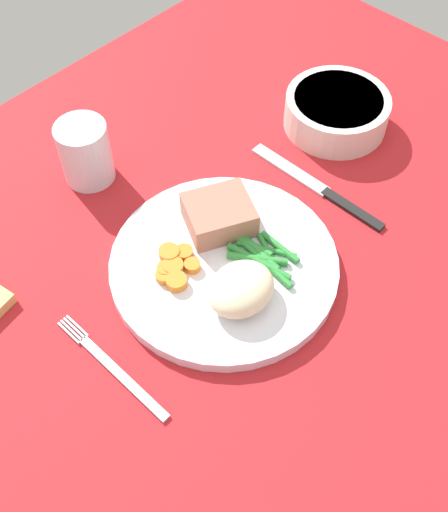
{
  "coord_description": "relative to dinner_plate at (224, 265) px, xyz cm",
  "views": [
    {
      "loc": [
        -26.29,
        -26.46,
        61.02
      ],
      "look_at": [
        3.78,
        1.88,
        4.6
      ],
      "focal_mm": 43.57,
      "sensor_mm": 36.0,
      "label": 1
    }
  ],
  "objects": [
    {
      "name": "dining_table",
      "position": [
        -3.78,
        -1.88,
        -1.8
      ],
      "size": [
        120.0,
        90.0,
        2.0
      ],
      "color": "red",
      "rests_on": "ground"
    },
    {
      "name": "dinner_plate",
      "position": [
        0.0,
        0.0,
        0.0
      ],
      "size": [
        26.29,
        26.29,
        1.6
      ],
      "primitive_type": "cylinder",
      "color": "white",
      "rests_on": "dining_table"
    },
    {
      "name": "meat_portion",
      "position": [
        3.55,
        4.14,
        2.55
      ],
      "size": [
        9.78,
        9.39,
        3.51
      ],
      "primitive_type": "cube",
      "rotation": [
        0.0,
        0.0,
        -0.48
      ],
      "color": "#A86B56",
      "rests_on": "dinner_plate"
    },
    {
      "name": "mashed_potatoes",
      "position": [
        -2.37,
        -4.73,
        2.64
      ],
      "size": [
        7.77,
        6.61,
        3.67
      ],
      "primitive_type": "ellipsoid",
      "color": "beige",
      "rests_on": "dinner_plate"
    },
    {
      "name": "carrot_slices",
      "position": [
        -4.65,
        3.32,
        1.32
      ],
      "size": [
        5.8,
        5.76,
        1.14
      ],
      "color": "orange",
      "rests_on": "dinner_plate"
    },
    {
      "name": "green_beans",
      "position": [
        3.43,
        -2.62,
        1.2
      ],
      "size": [
        6.0,
        10.44,
        0.9
      ],
      "color": "#2D8C38",
      "rests_on": "dinner_plate"
    },
    {
      "name": "fork",
      "position": [
        -17.12,
        -0.26,
        -0.6
      ],
      "size": [
        1.44,
        16.6,
        0.4
      ],
      "rotation": [
        0.0,
        0.0,
        -0.01
      ],
      "color": "silver",
      "rests_on": "dining_table"
    },
    {
      "name": "knife",
      "position": [
        17.44,
        -0.29,
        -0.6
      ],
      "size": [
        1.7,
        20.5,
        0.64
      ],
      "rotation": [
        0.0,
        0.0,
        0.08
      ],
      "color": "black",
      "rests_on": "dining_table"
    },
    {
      "name": "water_glass",
      "position": [
        -1.01,
        22.91,
        2.67
      ],
      "size": [
        6.5,
        6.5,
        8.19
      ],
      "color": "silver",
      "rests_on": "dining_table"
    },
    {
      "name": "salad_bowl",
      "position": [
        28.47,
        5.73,
        1.84
      ],
      "size": [
        14.12,
        14.12,
        4.68
      ],
      "color": "silver",
      "rests_on": "dining_table"
    }
  ]
}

